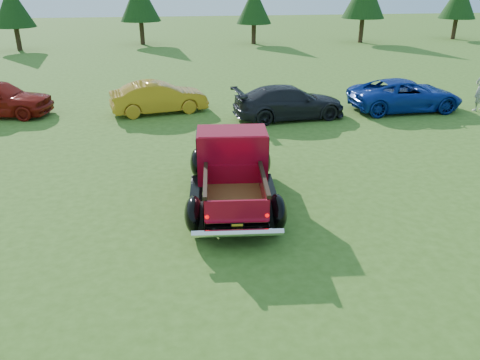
# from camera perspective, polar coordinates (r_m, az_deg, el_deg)

# --- Properties ---
(ground) EXTENTS (120.00, 120.00, 0.00)m
(ground) POSITION_cam_1_polar(r_m,az_deg,el_deg) (10.51, -1.84, -5.47)
(ground) COLOR #3B5D1A
(ground) RESTS_ON ground
(tree_west) EXTENTS (2.94, 2.94, 4.60)m
(tree_west) POSITION_cam_1_polar(r_m,az_deg,el_deg) (39.72, -26.03, 18.50)
(tree_west) COLOR #332114
(tree_west) RESTS_ON ground
(tree_mid_left) EXTENTS (3.20, 3.20, 5.00)m
(tree_mid_left) POSITION_cam_1_polar(r_m,az_deg,el_deg) (40.21, -12.17, 20.65)
(tree_mid_left) COLOR #332114
(tree_mid_left) RESTS_ON ground
(tree_mid_right) EXTENTS (2.82, 2.82, 4.40)m
(tree_mid_right) POSITION_cam_1_polar(r_m,az_deg,el_deg) (39.81, 1.72, 20.51)
(tree_mid_right) COLOR #332114
(tree_mid_right) RESTS_ON ground
(tree_far_east) EXTENTS (3.07, 3.07, 4.80)m
(tree_far_east) POSITION_cam_1_polar(r_m,az_deg,el_deg) (46.91, 25.18, 19.26)
(tree_far_east) COLOR #332114
(tree_far_east) RESTS_ON ground
(pickup_truck) EXTENTS (2.57, 4.84, 1.74)m
(pickup_truck) POSITION_cam_1_polar(r_m,az_deg,el_deg) (11.50, -0.97, 1.75)
(pickup_truck) COLOR black
(pickup_truck) RESTS_ON ground
(show_car_yellow) EXTENTS (4.00, 2.05, 1.26)m
(show_car_yellow) POSITION_cam_1_polar(r_m,az_deg,el_deg) (19.37, -9.86, 9.89)
(show_car_yellow) COLOR #C3841A
(show_car_yellow) RESTS_ON ground
(show_car_grey) EXTENTS (4.51, 2.22, 1.26)m
(show_car_grey) POSITION_cam_1_polar(r_m,az_deg,el_deg) (18.42, 6.02, 9.41)
(show_car_grey) COLOR black
(show_car_grey) RESTS_ON ground
(show_car_blue) EXTENTS (4.62, 2.21, 1.27)m
(show_car_blue) POSITION_cam_1_polar(r_m,az_deg,el_deg) (20.62, 19.50, 9.75)
(show_car_blue) COLOR navy
(show_car_blue) RESTS_ON ground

